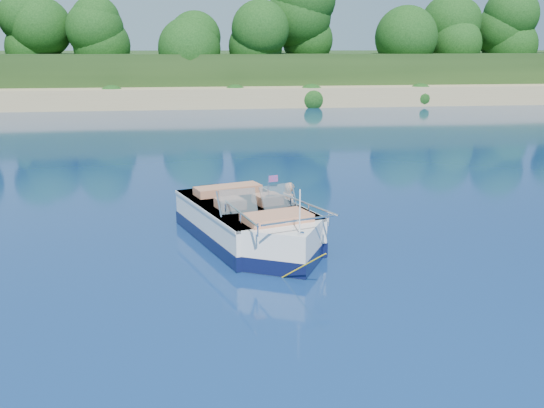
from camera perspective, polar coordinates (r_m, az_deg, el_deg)
name	(u,v)px	position (r m, az deg, el deg)	size (l,w,h in m)	color
ground	(297,267)	(13.04, 2.36, -5.92)	(160.00, 160.00, 0.00)	#0A1C46
shoreline	(204,77)	(75.90, -6.43, 11.77)	(170.00, 59.00, 6.00)	tan
treeline	(211,35)	(53.08, -5.75, 15.56)	(150.00, 7.12, 8.19)	black
motorboat	(252,227)	(14.41, -1.90, -2.22)	(3.38, 5.98, 2.07)	white
tow_tube	(291,217)	(16.40, 1.84, -1.27)	(1.48, 1.48, 0.35)	#E5AE0E
boy	(287,220)	(16.47, 1.42, -1.52)	(0.54, 0.35, 1.47)	tan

